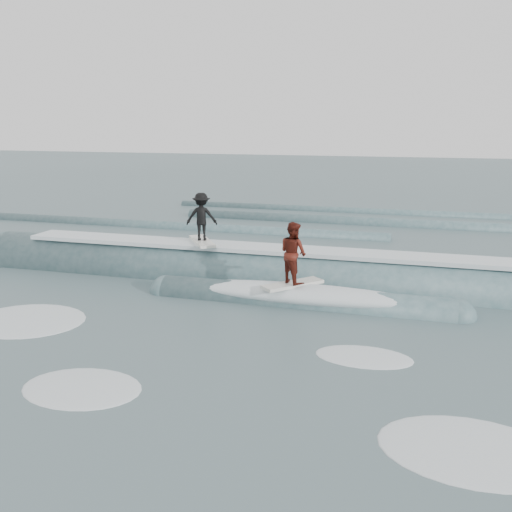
# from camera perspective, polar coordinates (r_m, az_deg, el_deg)

# --- Properties ---
(ground) EXTENTS (160.00, 160.00, 0.00)m
(ground) POSITION_cam_1_polar(r_m,az_deg,el_deg) (14.79, -5.22, -8.22)
(ground) COLOR #3C5557
(ground) RESTS_ON ground
(breaking_wave) EXTENTS (23.34, 3.92, 2.27)m
(breaking_wave) POSITION_cam_1_polar(r_m,az_deg,el_deg) (19.60, 1.27, -2.61)
(breaking_wave) COLOR #37565C
(breaking_wave) RESTS_ON ground
(surfer_black) EXTENTS (1.57, 1.97, 1.79)m
(surfer_black) POSITION_cam_1_polar(r_m,az_deg,el_deg) (20.22, -5.46, 3.73)
(surfer_black) COLOR silver
(surfer_black) RESTS_ON ground
(surfer_red) EXTENTS (1.74, 1.86, 1.98)m
(surfer_red) POSITION_cam_1_polar(r_m,az_deg,el_deg) (17.15, 3.73, 0.08)
(surfer_red) COLOR silver
(surfer_red) RESTS_ON ground
(whitewater) EXTENTS (17.35, 5.77, 0.10)m
(whitewater) POSITION_cam_1_polar(r_m,az_deg,el_deg) (13.87, -10.41, -9.90)
(whitewater) COLOR white
(whitewater) RESTS_ON ground
(far_swells) EXTENTS (32.24, 8.65, 0.80)m
(far_swells) POSITION_cam_1_polar(r_m,az_deg,el_deg) (31.47, 5.23, 3.35)
(far_swells) COLOR #37565C
(far_swells) RESTS_ON ground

